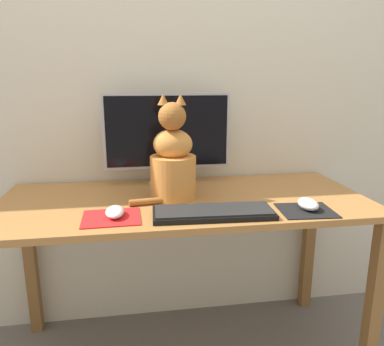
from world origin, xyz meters
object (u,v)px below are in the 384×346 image
monitor (167,136)px  computer_mouse_left (115,212)px  computer_mouse_right (308,204)px  cat (173,161)px  keyboard (213,212)px

monitor → computer_mouse_left: (-0.22, -0.39, -0.20)m
computer_mouse_right → cat: 0.54m
computer_mouse_left → cat: bearing=40.0°
computer_mouse_left → cat: (0.22, 0.19, 0.13)m
keyboard → cat: (-0.12, 0.22, 0.14)m
cat → computer_mouse_right: bearing=-13.2°
computer_mouse_right → monitor: bearing=137.8°
monitor → keyboard: size_ratio=1.30×
computer_mouse_left → cat: cat is taller
monitor → computer_mouse_right: (0.47, -0.43, -0.20)m
computer_mouse_right → cat: cat is taller
monitor → computer_mouse_left: 0.50m
monitor → computer_mouse_left: bearing=-119.3°
computer_mouse_left → computer_mouse_right: computer_mouse_right is taller
monitor → computer_mouse_right: size_ratio=5.28×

